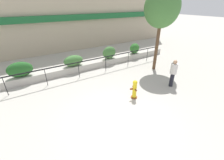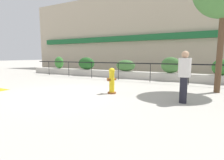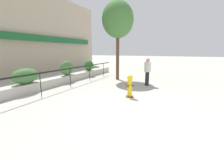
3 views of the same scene
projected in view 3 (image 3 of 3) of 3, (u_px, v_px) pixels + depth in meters
name	position (u px, v px, depth m)	size (l,w,h in m)	color
ground_plane	(139.00, 113.00, 5.35)	(120.00, 120.00, 0.00)	#B2ADA3
planter_wall_low	(26.00, 88.00, 7.80)	(18.00, 0.70, 0.50)	#B7B2A8
fence_railing_segment	(40.00, 75.00, 7.20)	(15.00, 0.05, 1.15)	black
hedge_bush_2	(26.00, 76.00, 7.71)	(1.44, 0.70, 0.79)	#427538
hedge_bush_3	(67.00, 68.00, 10.43)	(1.19, 0.57, 1.00)	#427538
hedge_bush_4	(89.00, 65.00, 12.86)	(0.96, 0.69, 0.90)	#2D6B28
fire_hydrant	(130.00, 86.00, 7.06)	(0.48, 0.48, 1.08)	brown
street_tree	(118.00, 20.00, 10.77)	(2.49, 2.24, 5.70)	brown
pedestrian	(147.00, 70.00, 9.39)	(0.47, 0.47, 1.73)	black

